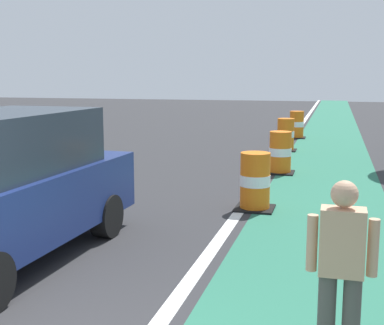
{
  "coord_description": "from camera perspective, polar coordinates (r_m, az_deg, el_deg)",
  "views": [
    {
      "loc": [
        2.56,
        -3.6,
        2.52
      ],
      "look_at": [
        0.31,
        4.75,
        1.1
      ],
      "focal_mm": 49.83,
      "sensor_mm": 36.0,
      "label": 1
    }
  ],
  "objects": [
    {
      "name": "parked_suv_nearest",
      "position": [
        7.58,
        -19.68,
        -2.51
      ],
      "size": [
        2.06,
        4.67,
        2.04
      ],
      "color": "navy",
      "rests_on": "ground"
    },
    {
      "name": "traffic_barrel_back",
      "position": [
        18.19,
        9.99,
        2.92
      ],
      "size": [
        0.73,
        0.73,
        1.09
      ],
      "color": "orange",
      "rests_on": "ground"
    },
    {
      "name": "traffic_barrel_mid",
      "position": [
        13.96,
        9.42,
        1.02
      ],
      "size": [
        0.73,
        0.73,
        1.09
      ],
      "color": "orange",
      "rests_on": "ground"
    },
    {
      "name": "traffic_barrel_far",
      "position": [
        21.98,
        11.13,
        3.97
      ],
      "size": [
        0.73,
        0.73,
        1.09
      ],
      "color": "orange",
      "rests_on": "ground"
    },
    {
      "name": "lane_divider_stripe",
      "position": [
        15.89,
        8.89,
        0.11
      ],
      "size": [
        0.2,
        80.0,
        0.01
      ],
      "primitive_type": "cube",
      "color": "silver",
      "rests_on": "ground"
    },
    {
      "name": "skateboarder_on_lane",
      "position": [
        4.64,
        15.64,
        -11.34
      ],
      "size": [
        0.57,
        0.8,
        1.69
      ],
      "color": "black",
      "rests_on": "ground"
    },
    {
      "name": "bike_lane_strip",
      "position": [
        15.8,
        14.31,
        -0.12
      ],
      "size": [
        2.5,
        80.0,
        0.01
      ],
      "primitive_type": "cube",
      "color": "#286B51",
      "rests_on": "ground"
    },
    {
      "name": "traffic_barrel_front",
      "position": [
        10.11,
        6.77,
        -2.08
      ],
      "size": [
        0.73,
        0.73,
        1.09
      ],
      "color": "orange",
      "rests_on": "ground"
    }
  ]
}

